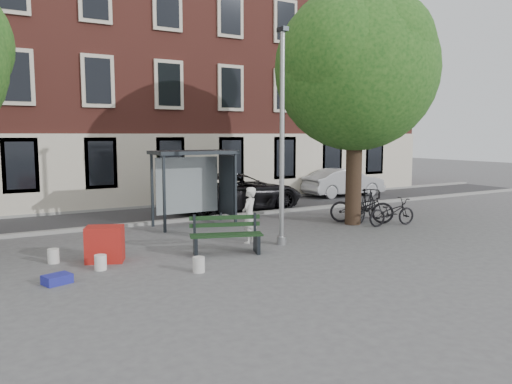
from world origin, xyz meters
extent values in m
plane|color=#4C4C4F|center=(0.00, 0.00, 0.00)|extent=(90.00, 90.00, 0.00)
cube|color=#28282B|center=(0.00, 7.00, 0.01)|extent=(40.00, 4.00, 0.01)
cube|color=gray|center=(0.00, 5.00, 0.06)|extent=(40.00, 0.25, 0.12)
cube|color=gray|center=(0.00, 9.00, 0.06)|extent=(40.00, 0.25, 0.12)
cube|color=brown|center=(0.00, 13.00, 7.00)|extent=(30.00, 8.00, 14.00)
cylinder|color=#9EA0A3|center=(0.00, 0.00, 3.00)|extent=(0.14, 0.14, 6.00)
cylinder|color=#9EA0A3|center=(0.00, 0.00, 0.12)|extent=(0.28, 0.28, 0.24)
cube|color=#1E2328|center=(0.00, 0.00, 6.05)|extent=(0.18, 0.35, 0.12)
cylinder|color=black|center=(4.00, 1.50, 1.70)|extent=(0.56, 0.56, 3.40)
sphere|color=#184715|center=(4.00, 1.50, 5.40)|extent=(5.60, 5.60, 5.60)
sphere|color=#184715|center=(4.90, 1.90, 5.90)|extent=(3.92, 3.92, 3.92)
sphere|color=#184715|center=(3.20, 1.20, 5.70)|extent=(4.20, 4.20, 4.20)
sphere|color=#184715|center=(4.20, 0.60, 6.00)|extent=(3.64, 3.64, 3.64)
cube|color=#1E2328|center=(-2.30, 3.40, 1.25)|extent=(0.08, 0.08, 2.50)
cube|color=#1E2328|center=(0.30, 3.40, 1.25)|extent=(0.08, 0.08, 2.50)
cube|color=#1E2328|center=(-2.30, 4.60, 1.25)|extent=(0.08, 0.08, 2.50)
cube|color=#1E2328|center=(0.30, 4.60, 1.25)|extent=(0.08, 0.08, 2.50)
cube|color=#1E2328|center=(-1.00, 4.00, 2.56)|extent=(2.85, 1.45, 0.12)
cube|color=#8C999E|center=(-1.00, 4.60, 1.38)|extent=(2.34, 0.04, 2.00)
cube|color=#1E2328|center=(0.30, 4.00, 1.38)|extent=(0.12, 1.14, 2.12)
cube|color=#D84C19|center=(0.37, 4.00, 1.38)|extent=(0.02, 0.90, 1.62)
imported|color=silver|center=(-0.71, 0.63, 0.83)|extent=(0.72, 0.68, 1.65)
cube|color=#1E2328|center=(-2.67, 0.05, 0.25)|extent=(0.28, 0.60, 0.49)
cube|color=#1E2328|center=(-1.12, -0.50, 0.25)|extent=(0.28, 0.60, 0.49)
cube|color=black|center=(-1.96, -0.41, 0.52)|extent=(1.85, 0.76, 0.04)
cube|color=black|center=(-1.89, -0.23, 0.52)|extent=(1.85, 0.76, 0.04)
cube|color=black|center=(-1.83, -0.04, 0.52)|extent=(1.85, 0.76, 0.04)
cube|color=black|center=(-1.79, 0.06, 0.74)|extent=(1.83, 0.69, 0.11)
cube|color=black|center=(-1.79, 0.06, 0.93)|extent=(1.83, 0.69, 0.11)
imported|color=black|center=(4.95, 0.57, 0.48)|extent=(1.90, 0.91, 0.96)
imported|color=navy|center=(4.56, 2.19, 0.53)|extent=(1.64, 1.59, 1.07)
imported|color=black|center=(4.44, 1.54, 0.59)|extent=(2.21, 2.06, 1.18)
imported|color=black|center=(4.88, 1.74, 0.61)|extent=(2.03, 1.48, 1.21)
imported|color=black|center=(1.96, 6.41, 0.79)|extent=(5.73, 2.71, 1.58)
imported|color=#A6A7AE|center=(9.03, 7.96, 0.71)|extent=(4.38, 1.66, 1.43)
cube|color=#A81C16|center=(-4.89, 0.56, 0.45)|extent=(1.06, 0.90, 0.90)
cube|color=navy|center=(-6.23, -0.80, 0.10)|extent=(0.65, 0.55, 0.20)
cylinder|color=silver|center=(-3.25, -1.50, 0.18)|extent=(0.32, 0.32, 0.36)
cylinder|color=silver|center=(-5.17, -0.16, 0.18)|extent=(0.33, 0.33, 0.36)
cylinder|color=silver|center=(-6.03, 1.07, 0.18)|extent=(0.34, 0.34, 0.36)
cylinder|color=#9EA0A3|center=(4.53, 2.09, 0.94)|extent=(0.04, 0.04, 1.87)
cube|color=yellow|center=(4.53, 2.09, 1.72)|extent=(0.33, 0.06, 0.44)
camera|label=1|loc=(-7.76, -11.88, 3.17)|focal=35.00mm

